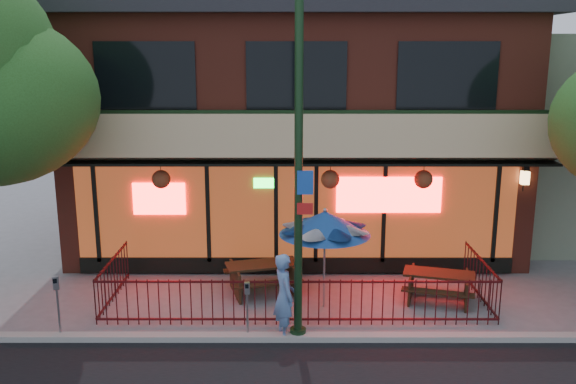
# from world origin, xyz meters

# --- Properties ---
(ground) EXTENTS (80.00, 80.00, 0.00)m
(ground) POSITION_xyz_m (0.00, 0.00, 0.00)
(ground) COLOR gray
(ground) RESTS_ON ground
(curb) EXTENTS (80.00, 0.25, 0.12)m
(curb) POSITION_xyz_m (0.00, -0.50, 0.06)
(curb) COLOR #999993
(curb) RESTS_ON ground
(restaurant_building) EXTENTS (12.96, 9.49, 8.05)m
(restaurant_building) POSITION_xyz_m (0.00, 7.11, 4.13)
(restaurant_building) COLOR maroon
(restaurant_building) RESTS_ON ground
(patio_fence) EXTENTS (8.44, 2.62, 1.00)m
(patio_fence) POSITION_xyz_m (0.00, 0.50, 0.63)
(patio_fence) COLOR #3D0D10
(patio_fence) RESTS_ON ground
(street_light) EXTENTS (0.43, 0.32, 7.00)m
(street_light) POSITION_xyz_m (0.00, -0.40, 3.15)
(street_light) COLOR black
(street_light) RESTS_ON ground
(picnic_table_left) EXTENTS (1.96, 1.68, 0.72)m
(picnic_table_left) POSITION_xyz_m (-0.80, 1.96, 0.47)
(picnic_table_left) COLOR #342212
(picnic_table_left) RESTS_ON ground
(picnic_table_right) EXTENTS (1.84, 1.59, 0.67)m
(picnic_table_right) POSITION_xyz_m (3.23, 1.47, 0.44)
(picnic_table_right) COLOR black
(picnic_table_right) RESTS_ON ground
(patio_umbrella) EXTENTS (1.99, 2.00, 2.28)m
(patio_umbrella) POSITION_xyz_m (0.60, 1.12, 1.95)
(patio_umbrella) COLOR gray
(patio_umbrella) RESTS_ON ground
(pedestrian) EXTENTS (0.60, 0.74, 1.74)m
(pedestrian) POSITION_xyz_m (-0.27, -0.35, 0.87)
(pedestrian) COLOR #5B7EB6
(pedestrian) RESTS_ON ground
(parking_meter_near) EXTENTS (0.11, 0.10, 1.18)m
(parking_meter_near) POSITION_xyz_m (-1.00, -0.40, 0.80)
(parking_meter_near) COLOR gray
(parking_meter_near) RESTS_ON ground
(parking_meter_far) EXTENTS (0.14, 0.13, 1.30)m
(parking_meter_far) POSITION_xyz_m (-4.73, -0.40, 0.88)
(parking_meter_far) COLOR gray
(parking_meter_far) RESTS_ON ground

